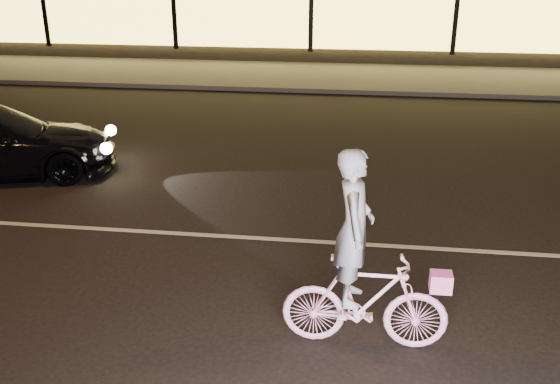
# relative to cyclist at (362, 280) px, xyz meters

# --- Properties ---
(ground) EXTENTS (90.00, 90.00, 0.00)m
(ground) POSITION_rel_cyclist_xyz_m (-1.82, 0.27, -0.74)
(ground) COLOR black
(ground) RESTS_ON ground
(lane_stripe_far) EXTENTS (60.00, 0.10, 0.01)m
(lane_stripe_far) POSITION_rel_cyclist_xyz_m (-1.82, 2.27, -0.74)
(lane_stripe_far) COLOR gray
(lane_stripe_far) RESTS_ON ground
(sidewalk) EXTENTS (30.00, 4.00, 0.12)m
(sidewalk) POSITION_rel_cyclist_xyz_m (-1.82, 13.27, -0.68)
(sidewalk) COLOR #383533
(sidewalk) RESTS_ON ground
(cyclist) EXTENTS (1.66, 0.57, 2.08)m
(cyclist) POSITION_rel_cyclist_xyz_m (0.00, 0.00, 0.00)
(cyclist) COLOR #DE3B90
(cyclist) RESTS_ON ground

